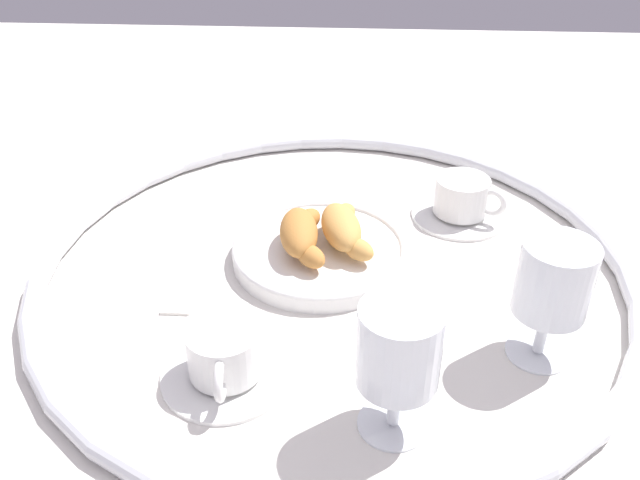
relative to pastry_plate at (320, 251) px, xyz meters
The scene contains 10 objects.
ground_plane 0.03m from the pastry_plate, 37.38° to the left, with size 2.20×2.20×0.00m, color silver.
table_chrome_rim 0.03m from the pastry_plate, 37.38° to the left, with size 0.75×0.75×0.02m, color silver.
pastry_plate is the anchor object (origin of this frame).
croissant_large 0.04m from the pastry_plate, 72.24° to the right, with size 0.14×0.07×0.04m.
croissant_small 0.04m from the pastry_plate, 106.22° to the left, with size 0.13×0.08×0.04m.
coffee_cup_near 0.23m from the pastry_plate, 21.03° to the right, with size 0.14×0.14×0.06m.
coffee_cup_far 0.23m from the pastry_plate, 121.28° to the left, with size 0.14×0.14×0.06m.
juice_glass_left 0.31m from the pastry_plate, 56.16° to the left, with size 0.08×0.08×0.14m.
juice_glass_right 0.30m from the pastry_plate, 17.41° to the left, with size 0.08×0.08×0.14m.
sugar_packet 0.19m from the pastry_plate, 58.59° to the right, with size 0.05×0.03×0.01m, color white.
Camera 1 is at (0.69, 0.02, 0.50)m, focal length 37.38 mm.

